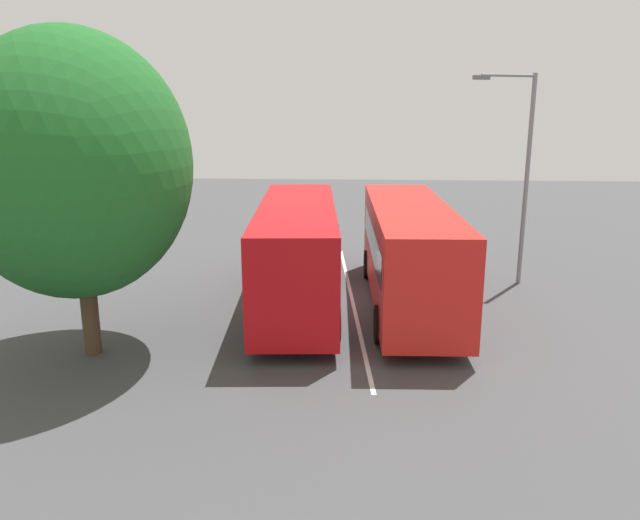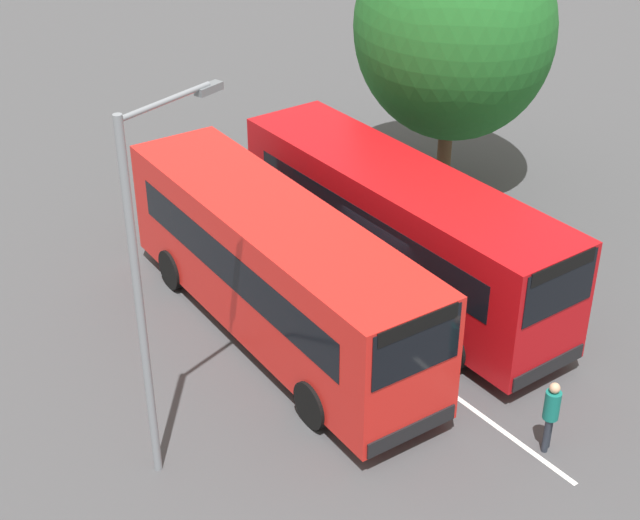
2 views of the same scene
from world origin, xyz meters
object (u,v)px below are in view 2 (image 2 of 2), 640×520
object	(u,v)px
bus_center_left	(400,227)
street_lamp	(147,278)
bus_far_left	(276,268)
depot_tree	(453,29)
pedestrian	(551,411)

from	to	relation	value
bus_center_left	street_lamp	size ratio (longest dim) A/B	1.40
bus_far_left	bus_center_left	size ratio (longest dim) A/B	0.99
bus_far_left	depot_tree	world-z (taller)	depot_tree
bus_far_left	street_lamp	xyz separation A→B (m)	(2.71, -4.10, 2.47)
bus_center_left	pedestrian	distance (m)	6.66
depot_tree	pedestrian	bearing A→B (deg)	-28.99
bus_center_left	pedestrian	bearing A→B (deg)	-12.75
bus_far_left	depot_tree	distance (m)	10.24
bus_far_left	depot_tree	xyz separation A→B (m)	(-4.52, 8.64, 3.10)
bus_far_left	pedestrian	size ratio (longest dim) A/B	6.24
bus_far_left	pedestrian	world-z (taller)	bus_far_left
street_lamp	bus_center_left	bearing A→B (deg)	-0.79
bus_center_left	street_lamp	distance (m)	8.55
street_lamp	bus_far_left	bearing A→B (deg)	12.75
bus_center_left	depot_tree	xyz separation A→B (m)	(-4.44, 5.04, 3.10)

